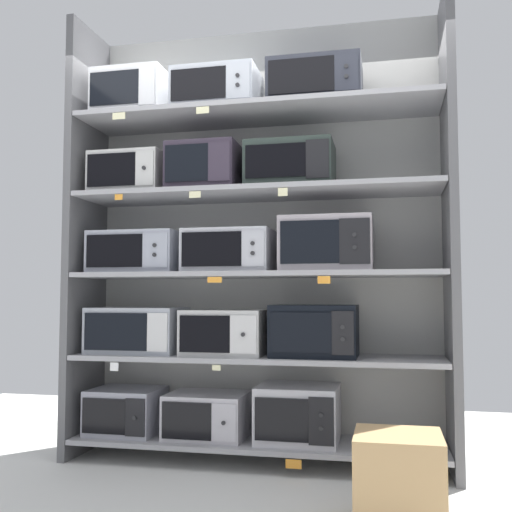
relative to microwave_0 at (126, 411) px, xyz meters
name	(u,v)px	position (x,y,z in m)	size (l,w,h in m)	color
back_panel	(265,237)	(0.84, 0.28, 1.11)	(2.42, 0.04, 2.77)	#B2B2AD
upright_left	(86,237)	(-0.30, 0.00, 1.11)	(0.05, 0.51, 2.77)	#5B5B5E
upright_right	(450,228)	(1.98, 0.00, 1.11)	(0.05, 0.51, 2.77)	#5B5B5E
shelf_0	(256,442)	(0.84, 0.00, -0.15)	(2.22, 0.51, 0.03)	#99999E
microwave_0	(126,411)	(0.00, 0.00, 0.00)	(0.43, 0.40, 0.28)	#999AA9
microwave_1	(207,415)	(0.53, 0.00, -0.01)	(0.48, 0.40, 0.27)	#B9B5BE
microwave_2	(298,414)	(1.09, 0.00, 0.03)	(0.47, 0.41, 0.33)	#BAB9C1
price_tag_0	(294,464)	(1.11, -0.25, -0.20)	(0.09, 0.00, 0.05)	orange
shelf_1	(256,358)	(0.84, 0.00, 0.35)	(2.22, 0.51, 0.03)	#99999E
microwave_3	(138,330)	(0.07, 0.00, 0.51)	(0.57, 0.39, 0.29)	#9EA4AF
microwave_4	(226,332)	(0.65, 0.00, 0.50)	(0.49, 0.42, 0.27)	#BDBCBB
microwave_5	(315,331)	(1.20, 0.00, 0.52)	(0.50, 0.41, 0.30)	black
price_tag_1	(114,367)	(0.04, -0.25, 0.30)	(0.05, 0.00, 0.05)	white
price_tag_2	(216,368)	(0.66, -0.25, 0.31)	(0.05, 0.00, 0.03)	beige
shelf_2	(256,275)	(0.84, 0.00, 0.85)	(2.22, 0.51, 0.03)	#99999E
microwave_6	(138,253)	(0.07, 0.00, 1.00)	(0.56, 0.39, 0.26)	#9BA0AF
microwave_7	(230,251)	(0.68, 0.00, 1.00)	(0.53, 0.42, 0.26)	#B3B5BE
microwave_8	(327,245)	(1.27, 0.00, 1.03)	(0.54, 0.43, 0.32)	#A59CA3
price_tag_3	(215,280)	(0.65, -0.25, 0.81)	(0.09, 0.00, 0.03)	orange
price_tag_4	(324,280)	(1.28, -0.25, 0.81)	(0.07, 0.00, 0.04)	orange
shelf_3	(256,193)	(0.84, 0.00, 1.35)	(2.22, 0.51, 0.03)	#99999E
microwave_9	(132,175)	(0.02, 0.00, 1.50)	(0.46, 0.40, 0.26)	beige
microwave_10	(207,170)	(0.52, 0.00, 1.51)	(0.43, 0.43, 0.29)	#312937
microwave_11	(291,167)	(1.06, 0.00, 1.51)	(0.52, 0.37, 0.28)	#293530
price_tag_5	(119,197)	(0.05, -0.25, 1.32)	(0.05, 0.00, 0.03)	orange
price_tag_6	(195,195)	(0.53, -0.25, 1.31)	(0.07, 0.00, 0.04)	beige
price_tag_7	(283,192)	(1.05, -0.25, 1.31)	(0.05, 0.00, 0.05)	beige
shelf_4	(256,113)	(0.84, 0.00, 1.85)	(2.22, 0.51, 0.03)	#99999E
microwave_12	(133,96)	(0.02, 0.00, 2.02)	(0.46, 0.36, 0.30)	silver
microwave_13	(217,93)	(0.59, 0.00, 2.00)	(0.53, 0.38, 0.27)	#B0B7C2
microwave_14	(315,85)	(1.21, 0.00, 2.01)	(0.56, 0.38, 0.27)	#292C36
price_tag_8	(119,116)	(0.04, -0.25, 1.81)	(0.08, 0.00, 0.04)	beige
price_tag_9	(203,110)	(0.57, -0.25, 1.81)	(0.08, 0.00, 0.04)	beige
shipping_carton	(399,480)	(1.66, -0.83, -0.08)	(0.38, 0.38, 0.39)	tan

